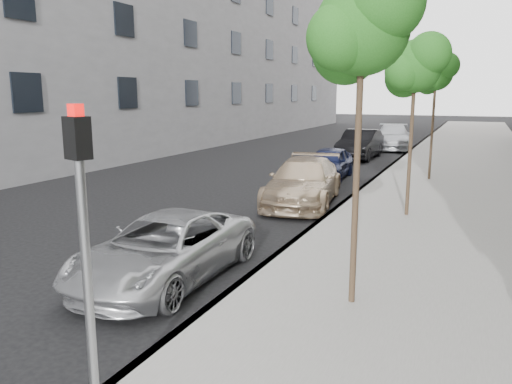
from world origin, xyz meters
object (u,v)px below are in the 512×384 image
Objects in this scene: sedan_rear at (393,137)px; sedan_black at (360,144)px; minivan at (165,248)px; suv at (303,182)px; sedan_blue at (329,163)px; tree_near at (364,28)px; tree_far at (437,74)px; tree_mid at (416,66)px; signal_pole at (84,225)px.

sedan_black is at bearing -107.17° from sedan_rear.
minivan is 7.38m from suv.
sedan_blue is (-0.36, 12.34, 0.04)m from minivan.
tree_near is 1.09× the size of sedan_black.
tree_far is at bearing 7.97° from sedan_blue.
tree_near is 6.50m from tree_mid.
tree_far is at bearing 90.00° from tree_near.
sedan_black is (-4.17, 19.19, -3.63)m from tree_near.
tree_near is 1.17× the size of minivan.
tree_near is at bearing -90.00° from tree_mid.
sedan_rear is (-3.33, 18.29, -3.40)m from tree_mid.
tree_mid is at bearing 61.34° from minivan.
tree_far reaches higher than sedan_blue.
tree_near is 5.20m from minivan.
minivan is at bearing -178.09° from tree_near.
suv is 17.53m from sedan_rear.
signal_pole is 16.27m from sedan_blue.
sedan_rear is (0.58, 12.56, 0.11)m from sedan_blue.
tree_near is 1.05× the size of tree_mid.
tree_mid reaches higher than minivan.
suv is 1.28× the size of sedan_blue.
tree_near is 1.59× the size of signal_pole.
tree_far reaches higher than sedan_rear.
signal_pole reaches higher than sedan_black.
minivan is 1.15× the size of sedan_blue.
tree_near is 0.97× the size of sedan_rear.
tree_mid is 7.77m from sedan_blue.
signal_pole is at bearing -96.52° from tree_far.
tree_near reaches higher than sedan_blue.
signal_pole is 28.71m from sedan_rear.
tree_mid is at bearing -58.90° from sedan_blue.
tree_mid is 1.11× the size of minivan.
sedan_rear is at bearing 105.76° from tree_far.
signal_pole is (-1.93, -3.85, -2.26)m from tree_near.
tree_mid is 0.93× the size of sedan_rear.
signal_pole is 0.73× the size of minivan.
sedan_rear is (0.22, 24.91, 0.15)m from minivan.
tree_mid is 0.99× the size of suv.
tree_near is 1.05× the size of suv.
signal_pole is 4.35m from minivan.
tree_near is at bearing -73.40° from suv.
sedan_blue is (-3.91, -0.77, -3.53)m from tree_far.
tree_far is 12.72m from sedan_rear.
tree_mid is 8.31m from minivan.
tree_far is 1.50× the size of signal_pole.
sedan_rear is (0.84, 5.60, -0.01)m from sedan_black.
tree_mid is at bearing -90.00° from tree_far.
sedan_black is at bearing 123.96° from tree_far.
tree_far reaches higher than minivan.
tree_far is at bearing 100.17° from signal_pole.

